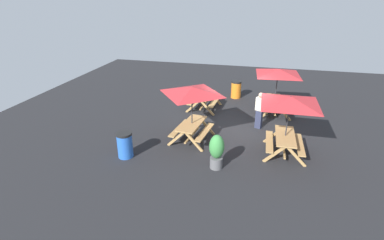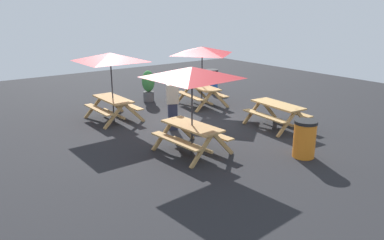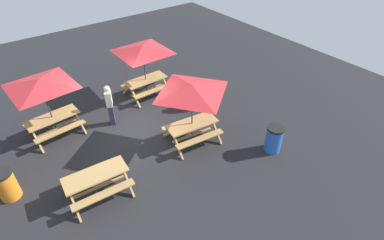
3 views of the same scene
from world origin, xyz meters
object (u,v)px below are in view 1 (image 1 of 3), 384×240
Objects in this scene: picnic_table_0 at (290,105)px; trash_bin_orange at (236,89)px; trash_bin_blue at (125,145)px; picnic_table_1 at (278,75)px; potted_plant_0 at (217,151)px; picnic_table_2 at (192,95)px; person_standing at (260,110)px; picnic_table_3 at (204,98)px.

trash_bin_orange is (6.03, 2.47, -1.49)m from picnic_table_0.
picnic_table_1 is at bearing -43.47° from trash_bin_blue.
picnic_table_2 is at bearing 35.57° from potted_plant_0.
person_standing reaches higher than trash_bin_blue.
picnic_table_3 is at bearing 87.77° from picnic_table_1.
picnic_table_1 is 1.49× the size of picnic_table_3.
picnic_table_2 reaches higher than trash_bin_blue.
picnic_table_2 is 2.38× the size of trash_bin_blue.
picnic_table_2 is 1.84× the size of potted_plant_0.
picnic_table_1 is 6.12m from potted_plant_0.
potted_plant_0 is 0.76× the size of person_standing.
picnic_table_0 is 3.66m from picnic_table_2.
picnic_table_0 is 2.22× the size of potted_plant_0.
trash_bin_orange is at bearing -29.23° from picnic_table_3.
trash_bin_blue is at bearing 105.21° from picnic_table_0.
trash_bin_blue is 6.04m from person_standing.
trash_bin_blue is (-1.91, 2.09, -1.49)m from picnic_table_2.
picnic_table_1 is 2.22× the size of potted_plant_0.
picnic_table_0 is 6.16m from trash_bin_blue.
picnic_table_0 and picnic_table_1 have the same top height.
trash_bin_orange is 4.19m from person_standing.
potted_plant_0 is at bearing -159.75° from picnic_table_3.
picnic_table_0 is 1.21× the size of picnic_table_2.
picnic_table_1 is 3.82m from picnic_table_3.
potted_plant_0 is at bearing -178.91° from trash_bin_orange.
picnic_table_0 is 3.11m from potted_plant_0.
picnic_table_0 reaches higher than picnic_table_3.
person_standing is at bearing 25.20° from picnic_table_0.
person_standing reaches higher than potted_plant_0.
picnic_table_1 is 1.21× the size of picnic_table_2.
picnic_table_0 reaches higher than trash_bin_orange.
potted_plant_0 reaches higher than trash_bin_orange.
picnic_table_2 is 6.08m from trash_bin_orange.
trash_bin_blue is 3.42m from potted_plant_0.
picnic_table_1 is 2.32m from person_standing.
trash_bin_orange is 0.77× the size of potted_plant_0.
picnic_table_1 and picnic_table_2 have the same top height.
picnic_table_3 is at bearing -18.47° from trash_bin_blue.
person_standing is (-3.92, -1.44, 0.39)m from trash_bin_orange.
picnic_table_0 is 2.89× the size of trash_bin_blue.
person_standing is at bearing 155.97° from picnic_table_1.
picnic_table_0 is at bearing -74.00° from trash_bin_blue.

